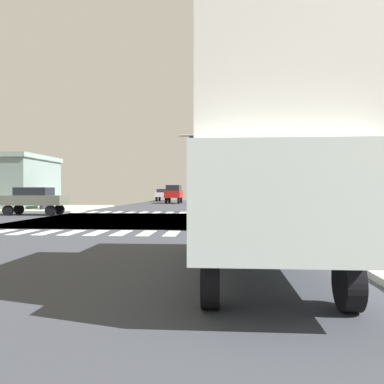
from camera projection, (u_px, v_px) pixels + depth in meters
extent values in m
cube|color=#35383F|center=(149.00, 220.00, 22.99)|extent=(14.00, 90.00, 0.05)
cube|color=#35383F|center=(149.00, 220.00, 22.99)|extent=(90.00, 12.00, 0.05)
cube|color=#B2ADA3|center=(326.00, 209.00, 33.97)|extent=(12.00, 12.00, 0.14)
cube|color=#AAB2A1|center=(31.00, 208.00, 35.93)|extent=(12.00, 12.00, 0.14)
cube|color=white|center=(0.00, 232.00, 16.07)|extent=(0.50, 2.00, 0.01)
cube|color=white|center=(23.00, 232.00, 15.99)|extent=(0.50, 2.00, 0.01)
cube|color=white|center=(48.00, 232.00, 15.92)|extent=(0.50, 2.00, 0.01)
cube|color=white|center=(72.00, 233.00, 15.84)|extent=(0.50, 2.00, 0.01)
cube|color=white|center=(97.00, 233.00, 15.76)|extent=(0.50, 2.00, 0.01)
cube|color=white|center=(121.00, 233.00, 15.69)|extent=(0.50, 2.00, 0.01)
cube|color=white|center=(147.00, 233.00, 15.61)|extent=(0.50, 2.00, 0.01)
cube|color=white|center=(172.00, 233.00, 15.54)|extent=(0.50, 2.00, 0.01)
cube|color=white|center=(197.00, 234.00, 15.46)|extent=(0.50, 2.00, 0.01)
cube|color=white|center=(223.00, 234.00, 15.39)|extent=(0.50, 2.00, 0.01)
cube|color=white|center=(249.00, 234.00, 15.31)|extent=(0.50, 2.00, 0.01)
cube|color=white|center=(276.00, 234.00, 15.24)|extent=(0.50, 2.00, 0.01)
cube|color=white|center=(80.00, 212.00, 30.78)|extent=(0.50, 2.00, 0.01)
cube|color=white|center=(93.00, 212.00, 30.70)|extent=(0.50, 2.00, 0.01)
cube|color=white|center=(105.00, 212.00, 30.62)|extent=(0.50, 2.00, 0.01)
cube|color=white|center=(118.00, 212.00, 30.55)|extent=(0.50, 2.00, 0.01)
cube|color=white|center=(131.00, 212.00, 30.47)|extent=(0.50, 2.00, 0.01)
cube|color=white|center=(144.00, 212.00, 30.40)|extent=(0.50, 2.00, 0.01)
cube|color=white|center=(157.00, 212.00, 30.32)|extent=(0.50, 2.00, 0.01)
cube|color=white|center=(170.00, 212.00, 30.25)|extent=(0.50, 2.00, 0.01)
cube|color=white|center=(183.00, 212.00, 30.17)|extent=(0.50, 2.00, 0.01)
cube|color=white|center=(196.00, 212.00, 30.10)|extent=(0.50, 2.00, 0.01)
cube|color=white|center=(209.00, 213.00, 30.02)|extent=(0.50, 2.00, 0.01)
cube|color=white|center=(223.00, 213.00, 29.95)|extent=(0.50, 2.00, 0.01)
cube|color=white|center=(236.00, 213.00, 29.87)|extent=(0.50, 2.00, 0.01)
cube|color=white|center=(250.00, 213.00, 29.79)|extent=(0.50, 2.00, 0.01)
cylinder|color=gray|center=(285.00, 171.00, 29.22)|extent=(0.20, 0.20, 6.17)
cylinder|color=gray|center=(232.00, 135.00, 29.50)|extent=(7.80, 0.14, 0.14)
cube|color=black|center=(237.00, 142.00, 29.47)|extent=(0.32, 0.40, 1.00)
sphere|color=black|center=(237.00, 138.00, 29.23)|extent=(0.22, 0.22, 0.22)
sphere|color=orange|center=(237.00, 142.00, 29.23)|extent=(0.22, 0.22, 0.22)
sphere|color=black|center=(237.00, 146.00, 29.23)|extent=(0.22, 0.22, 0.22)
cube|color=black|center=(192.00, 143.00, 29.73)|extent=(0.32, 0.40, 1.00)
sphere|color=black|center=(191.00, 138.00, 29.48)|extent=(0.22, 0.22, 0.22)
sphere|color=orange|center=(191.00, 142.00, 29.48)|extent=(0.22, 0.22, 0.22)
sphere|color=black|center=(191.00, 147.00, 29.48)|extent=(0.22, 0.22, 0.22)
cylinder|color=silver|center=(355.00, 136.00, 14.25)|extent=(0.18, 0.18, 7.27)
cube|color=blue|center=(372.00, 53.00, 14.19)|extent=(1.60, 0.20, 1.40)
cube|color=white|center=(372.00, 102.00, 14.20)|extent=(1.60, 0.16, 1.80)
cylinder|color=gray|center=(258.00, 167.00, 43.68)|extent=(0.16, 0.16, 8.58)
cylinder|color=gray|center=(251.00, 128.00, 43.71)|extent=(1.40, 0.10, 0.10)
ellipsoid|color=silver|center=(245.00, 129.00, 43.77)|extent=(0.60, 0.32, 0.20)
cube|color=black|center=(47.00, 200.00, 32.99)|extent=(0.24, 2.20, 1.80)
cylinder|color=black|center=(59.00, 210.00, 27.73)|extent=(0.68, 0.26, 0.68)
cylinder|color=black|center=(50.00, 211.00, 26.29)|extent=(0.68, 0.26, 0.68)
cylinder|color=black|center=(19.00, 209.00, 27.95)|extent=(0.68, 0.26, 0.68)
cylinder|color=black|center=(8.00, 210.00, 26.51)|extent=(0.68, 0.26, 0.68)
cube|color=#5D6356|center=(34.00, 200.00, 27.12)|extent=(4.30, 1.80, 0.66)
cube|color=black|center=(34.00, 191.00, 27.12)|extent=(2.24, 1.55, 0.54)
cylinder|color=black|center=(179.00, 201.00, 49.70)|extent=(0.26, 0.74, 0.74)
cylinder|color=black|center=(166.00, 201.00, 49.82)|extent=(0.26, 0.74, 0.74)
cylinder|color=black|center=(181.00, 200.00, 52.82)|extent=(0.26, 0.74, 0.74)
cylinder|color=black|center=(169.00, 200.00, 52.94)|extent=(0.26, 0.74, 0.74)
cube|color=#9F1814|center=(174.00, 194.00, 51.31)|extent=(1.96, 4.60, 0.88)
cube|color=black|center=(174.00, 188.00, 51.31)|extent=(1.69, 3.22, 0.72)
cylinder|color=black|center=(166.00, 199.00, 60.31)|extent=(0.26, 0.68, 0.68)
cylinder|color=black|center=(157.00, 199.00, 60.42)|extent=(0.26, 0.68, 0.68)
cylinder|color=black|center=(169.00, 199.00, 63.23)|extent=(0.26, 0.68, 0.68)
cylinder|color=black|center=(160.00, 199.00, 63.34)|extent=(0.26, 0.68, 0.68)
cube|color=silver|center=(163.00, 195.00, 61.82)|extent=(1.80, 4.30, 0.66)
cube|color=black|center=(163.00, 191.00, 61.82)|extent=(1.55, 2.24, 0.54)
cylinder|color=black|center=(216.00, 239.00, 10.57)|extent=(0.26, 0.80, 0.80)
cylinder|color=black|center=(289.00, 239.00, 10.43)|extent=(0.26, 0.80, 0.80)
cylinder|color=black|center=(211.00, 280.00, 5.69)|extent=(0.26, 0.80, 0.80)
cylinder|color=black|center=(349.00, 283.00, 5.55)|extent=(0.26, 0.80, 0.80)
cube|color=silver|center=(262.00, 197.00, 8.05)|extent=(2.40, 7.20, 1.49)
cube|color=white|center=(268.00, 83.00, 6.97)|extent=(2.30, 4.18, 2.56)
cube|color=silver|center=(253.00, 138.00, 10.20)|extent=(2.11, 2.02, 1.49)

